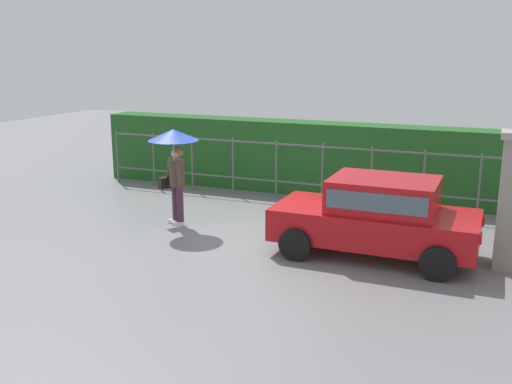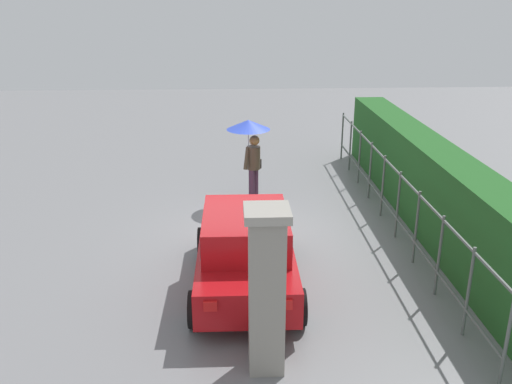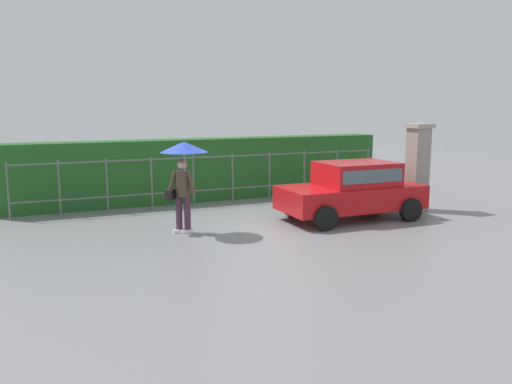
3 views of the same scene
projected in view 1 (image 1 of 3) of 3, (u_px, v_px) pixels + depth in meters
The scene contains 5 objects.
ground_plane at pixel (264, 237), 12.04m from camera, with size 40.00×40.00×0.00m, color slate.
car at pixel (378, 214), 10.77m from camera, with size 3.75×1.88×1.48m.
pedestrian at pixel (174, 152), 12.46m from camera, with size 1.07×1.07×2.12m.
fence_section at pixel (299, 169), 14.75m from camera, with size 11.05×0.05×1.50m.
hedge_row at pixel (310, 158), 15.53m from camera, with size 12.00×0.90×1.90m, color #235B23.
Camera 1 is at (4.26, -10.66, 3.75)m, focal length 41.05 mm.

